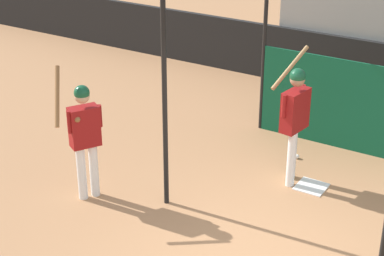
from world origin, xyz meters
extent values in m
cube|color=#195B33|center=(-1.93, 6.67, 1.22)|extent=(0.45, 0.40, 0.10)
cube|color=#195B33|center=(-1.93, 6.85, 1.45)|extent=(0.45, 0.06, 0.40)
cube|color=#195B33|center=(-1.38, 6.67, 1.22)|extent=(0.45, 0.40, 0.10)
cube|color=#195B33|center=(-1.38, 6.85, 1.45)|extent=(0.45, 0.06, 0.40)
cube|color=#195B33|center=(-0.83, 6.67, 1.22)|extent=(0.45, 0.40, 0.10)
cube|color=#195B33|center=(-0.83, 6.85, 1.45)|extent=(0.45, 0.06, 0.40)
cube|color=#195B33|center=(-1.38, 7.47, 1.62)|extent=(0.45, 0.40, 0.10)
cylinder|color=black|center=(-1.85, 0.71, 1.51)|extent=(0.07, 0.07, 3.02)
cylinder|color=black|center=(-1.85, 3.75, 1.51)|extent=(0.07, 0.07, 3.02)
cube|color=#0F5133|center=(-0.29, 3.73, 0.78)|extent=(3.04, 0.03, 1.55)
cube|color=white|center=(-0.23, 2.22, 0.01)|extent=(0.44, 0.44, 0.02)
cylinder|color=white|center=(-0.54, 2.11, 0.44)|extent=(0.15, 0.15, 0.87)
cylinder|color=white|center=(-0.63, 2.34, 0.44)|extent=(0.15, 0.15, 0.87)
cube|color=maroon|center=(-0.58, 2.22, 1.18)|extent=(0.29, 0.51, 0.62)
sphere|color=#A37556|center=(-0.58, 2.22, 1.66)|extent=(0.22, 0.22, 0.22)
sphere|color=#144C2D|center=(-0.58, 2.22, 1.71)|extent=(0.23, 0.23, 0.23)
cylinder|color=maroon|center=(-0.66, 1.98, 1.32)|extent=(0.08, 0.08, 0.34)
cylinder|color=maroon|center=(-0.59, 2.48, 1.32)|extent=(0.08, 0.08, 0.34)
cylinder|color=#AD7F4C|center=(-0.84, 2.54, 1.69)|extent=(0.29, 0.73, 0.55)
sphere|color=#AD7F4C|center=(-0.50, 2.43, 1.44)|extent=(0.08, 0.08, 0.08)
cylinder|color=white|center=(-2.86, 0.33, 0.42)|extent=(0.18, 0.18, 0.83)
cylinder|color=white|center=(-2.95, 0.17, 0.42)|extent=(0.18, 0.18, 0.83)
cube|color=maroon|center=(-2.90, 0.25, 1.13)|extent=(0.40, 0.47, 0.59)
sphere|color=tan|center=(-2.90, 0.25, 1.59)|extent=(0.21, 0.21, 0.21)
sphere|color=#144C2D|center=(-2.90, 0.25, 1.63)|extent=(0.22, 0.22, 0.22)
cylinder|color=maroon|center=(-2.76, 0.42, 1.26)|extent=(0.10, 0.10, 0.32)
cylinder|color=maroon|center=(-2.98, 0.04, 1.26)|extent=(0.10, 0.10, 0.32)
cylinder|color=brown|center=(-3.08, -0.04, 1.65)|extent=(0.36, 0.47, 0.73)
sphere|color=brown|center=(-2.88, 0.10, 1.30)|extent=(0.08, 0.08, 0.08)
sphere|color=white|center=(-0.79, 2.97, 0.04)|extent=(0.07, 0.07, 0.07)
camera|label=1|loc=(2.66, -5.86, 4.86)|focal=60.00mm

